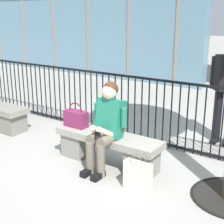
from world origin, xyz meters
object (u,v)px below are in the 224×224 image
shopping_bag (138,176)px  handbag_on_bench (76,118)px  stone_bench (108,146)px  seated_person_with_phone (106,124)px

shopping_bag → handbag_on_bench: bearing=163.7°
stone_bench → handbag_on_bench: bearing=-179.0°
seated_person_with_phone → shopping_bag: bearing=-21.9°
seated_person_with_phone → shopping_bag: size_ratio=2.57×
handbag_on_bench → shopping_bag: 1.42m
stone_bench → handbag_on_bench: handbag_on_bench is taller
handbag_on_bench → shopping_bag: handbag_on_bench is taller
stone_bench → seated_person_with_phone: seated_person_with_phone is taller
stone_bench → seated_person_with_phone: 0.41m
handbag_on_bench → shopping_bag: (1.31, -0.38, -0.39)m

